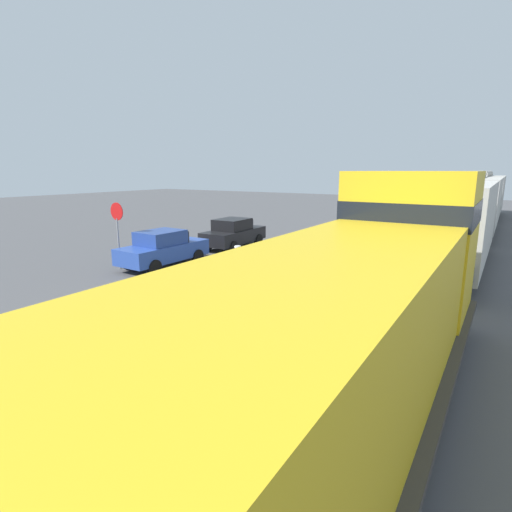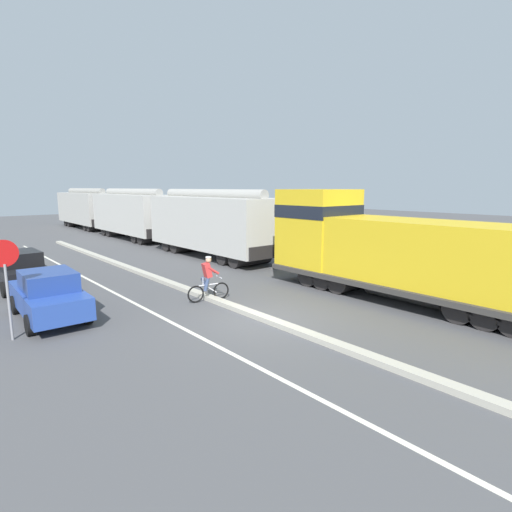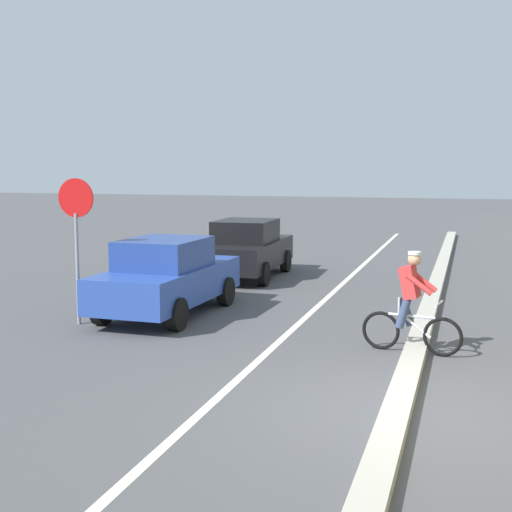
{
  "view_description": "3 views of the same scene",
  "coord_description": "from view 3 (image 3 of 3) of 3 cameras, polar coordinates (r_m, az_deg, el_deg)",
  "views": [
    {
      "loc": [
        7.54,
        -7.9,
        4.22
      ],
      "look_at": [
        0.48,
        3.28,
        1.37
      ],
      "focal_mm": 28.0,
      "sensor_mm": 36.0,
      "label": 1
    },
    {
      "loc": [
        -8.31,
        -9.43,
        4.3
      ],
      "look_at": [
        2.17,
        2.83,
        1.51
      ],
      "focal_mm": 28.0,
      "sensor_mm": 36.0,
      "label": 2
    },
    {
      "loc": [
        0.8,
        -8.94,
        3.14
      ],
      "look_at": [
        -4.02,
        6.99,
        1.0
      ],
      "focal_mm": 50.0,
      "sensor_mm": 36.0,
      "label": 3
    }
  ],
  "objects": [
    {
      "name": "ground_plane",
      "position": [
        9.51,
        11.31,
        -12.1
      ],
      "size": [
        120.0,
        120.0,
        0.0
      ],
      "primitive_type": "plane",
      "color": "#4C4C4F"
    },
    {
      "name": "median_curb",
      "position": [
        15.28,
        13.53,
        -4.44
      ],
      "size": [
        0.36,
        36.0,
        0.16
      ],
      "primitive_type": "cube",
      "color": "#B2AD9E",
      "rests_on": "ground"
    },
    {
      "name": "lane_stripe",
      "position": [
        15.6,
        4.67,
        -4.3
      ],
      "size": [
        0.14,
        36.0,
        0.01
      ],
      "primitive_type": "cube",
      "color": "silver",
      "rests_on": "ground"
    },
    {
      "name": "parked_car_blue",
      "position": [
        15.03,
        -7.13,
        -1.64
      ],
      "size": [
        1.93,
        4.25,
        1.62
      ],
      "color": "#28479E",
      "rests_on": "ground"
    },
    {
      "name": "parked_car_black",
      "position": [
        19.88,
        -0.72,
        0.61
      ],
      "size": [
        1.93,
        4.25,
        1.62
      ],
      "color": "black",
      "rests_on": "ground"
    },
    {
      "name": "cyclist",
      "position": [
        12.18,
        12.29,
        -3.84
      ],
      "size": [
        1.69,
        0.53,
        1.71
      ],
      "color": "black",
      "rests_on": "ground"
    },
    {
      "name": "stop_sign",
      "position": [
        14.34,
        -14.17,
        2.63
      ],
      "size": [
        0.76,
        0.08,
        2.88
      ],
      "color": "gray",
      "rests_on": "ground"
    }
  ]
}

